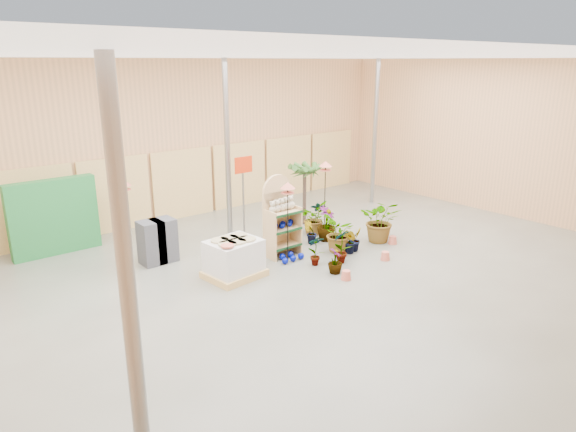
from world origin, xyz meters
The scene contains 25 objects.
room centered at (0.00, 0.91, 2.21)m, with size 15.20×12.10×4.70m.
display_shelf centered at (0.26, 1.77, 0.88)m, with size 0.81×0.52×1.92m.
teddy_bears centered at (0.29, 1.68, 1.22)m, with size 0.72×0.20×0.31m.
gazing_balls_shelf centered at (0.26, 1.66, 0.76)m, with size 0.71×0.24×0.13m.
gazing_balls_floor centered at (0.19, 1.28, 0.07)m, with size 0.63×0.39×0.15m.
pallet_stack centered at (-1.33, 1.33, 0.41)m, with size 1.24×1.07×0.85m.
charcoal_planters centered at (-2.20, 3.13, 0.50)m, with size 0.80×0.50×1.00m.
trellis_stock centered at (-3.80, 5.20, 0.90)m, with size 2.00×0.30×1.80m, color #1F7334.
offer_sign centered at (0.10, 2.98, 1.57)m, with size 0.50×0.08×2.20m.
bird_table_front centered at (0.16, 1.35, 1.71)m, with size 0.34×0.34×1.85m.
bird_table_right centered at (2.23, 2.30, 1.79)m, with size 0.34×0.34×1.93m.
bird_table_back centered at (-2.27, 4.59, 1.56)m, with size 0.34×0.34×1.68m.
palm centered at (2.26, 3.15, 1.57)m, with size 0.70×0.70×1.83m.
potted_plant_0 centered at (0.45, 0.71, 0.35)m, with size 0.37×0.25×0.71m, color #2C531E.
potted_plant_1 centered at (1.56, 0.69, 0.31)m, with size 0.34×0.28×0.62m, color #2C531E.
potted_plant_2 centered at (1.42, 0.94, 0.47)m, with size 0.85×0.74×0.95m, color #2C531E.
potted_plant_3 centered at (1.79, 1.76, 0.44)m, with size 0.49×0.49×0.88m, color #2C531E.
potted_plant_4 centered at (2.17, 2.48, 0.41)m, with size 0.43×0.29×0.82m, color #2C531E.
potted_plant_5 centered at (1.30, 1.83, 0.29)m, with size 0.32×0.26×0.58m, color #2C531E.
potted_plant_6 centered at (1.89, 2.39, 0.43)m, with size 0.77×0.67×0.85m, color #2C531E.
potted_plant_7 centered at (0.46, 0.09, 0.29)m, with size 0.32×0.32×0.57m, color #2C531E.
potted_plant_8 centered at (1.00, 0.44, 0.41)m, with size 0.43×0.29×0.83m, color #2C531E.
potted_plant_9 centered at (1.81, 0.77, 0.29)m, with size 0.32×0.26×0.59m, color #2C531E.
potted_plant_10 centered at (2.79, 0.82, 0.56)m, with size 1.01×0.88×1.12m, color #2C531E.
potted_plant_11 centered at (1.00, 2.54, 0.33)m, with size 0.37×0.37×0.67m, color #2C531E.
Camera 1 is at (-6.90, -7.20, 4.42)m, focal length 32.00 mm.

